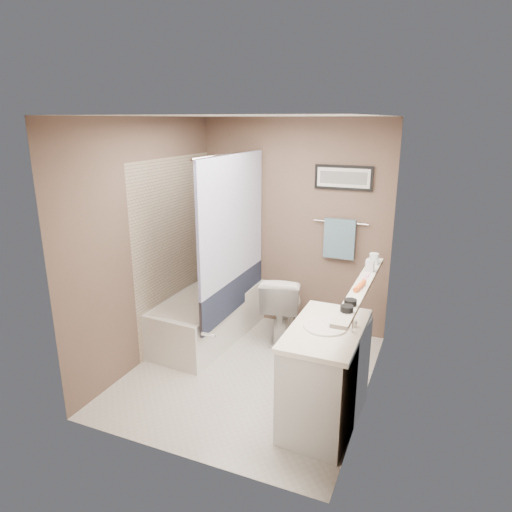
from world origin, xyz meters
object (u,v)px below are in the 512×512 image
at_px(candle_bowl_near, 347,309).
at_px(candle_bowl_far, 350,302).
at_px(glass_jar, 374,259).
at_px(soap_bottle, 370,263).
at_px(toilet, 283,306).
at_px(hair_brush_front, 360,286).
at_px(vanity, 325,378).
at_px(bathtub, 207,317).

relative_size(candle_bowl_near, candle_bowl_far, 1.00).
relative_size(glass_jar, soap_bottle, 0.65).
xyz_separation_m(toilet, candle_bowl_far, (1.01, -1.44, 0.76)).
distance_m(candle_bowl_far, hair_brush_front, 0.35).
relative_size(vanity, glass_jar, 9.00).
bearing_deg(vanity, candle_bowl_near, -51.60).
distance_m(hair_brush_front, glass_jar, 0.67).
bearing_deg(soap_bottle, candle_bowl_far, -90.00).
distance_m(vanity, candle_bowl_far, 0.77).
xyz_separation_m(candle_bowl_near, candle_bowl_far, (0.00, 0.12, 0.00)).
xyz_separation_m(vanity, candle_bowl_near, (0.19, -0.27, 0.73)).
bearing_deg(bathtub, hair_brush_front, -19.25).
bearing_deg(hair_brush_front, bathtub, 157.13).
height_order(candle_bowl_far, hair_brush_front, hair_brush_front).
bearing_deg(hair_brush_front, candle_bowl_near, -90.00).
bearing_deg(vanity, bathtub, 152.42).
relative_size(candle_bowl_near, soap_bottle, 0.58).
bearing_deg(soap_bottle, toilet, 147.86).
xyz_separation_m(candle_bowl_near, hair_brush_front, (0.00, 0.48, 0.00)).
bearing_deg(vanity, glass_jar, 81.68).
xyz_separation_m(hair_brush_front, glass_jar, (0.00, 0.67, 0.03)).
relative_size(toilet, candle_bowl_near, 8.42).
height_order(candle_bowl_near, soap_bottle, soap_bottle).
xyz_separation_m(toilet, soap_bottle, (1.01, -0.63, 0.81)).
relative_size(toilet, candle_bowl_far, 8.42).
relative_size(toilet, glass_jar, 7.57).
bearing_deg(candle_bowl_near, toilet, 122.78).
bearing_deg(vanity, candle_bowl_far, -34.14).
xyz_separation_m(candle_bowl_near, glass_jar, (0.00, 1.15, 0.03)).
height_order(candle_bowl_far, soap_bottle, soap_bottle).
distance_m(bathtub, hair_brush_front, 2.13).
bearing_deg(vanity, hair_brush_front, 52.31).
distance_m(bathtub, candle_bowl_near, 2.34).
distance_m(toilet, candle_bowl_far, 1.91).
height_order(candle_bowl_far, glass_jar, glass_jar).
relative_size(bathtub, vanity, 1.67).
bearing_deg(candle_bowl_near, candle_bowl_far, 90.00).
relative_size(toilet, soap_bottle, 4.92).
height_order(candle_bowl_near, candle_bowl_far, same).
bearing_deg(toilet, candle_bowl_near, 111.27).
relative_size(toilet, hair_brush_front, 3.44).
bearing_deg(bathtub, vanity, -27.46).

